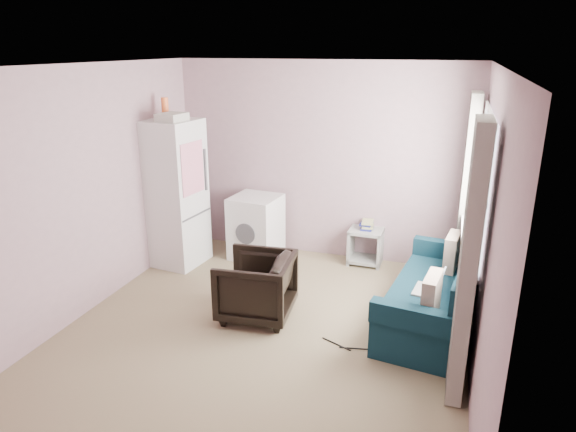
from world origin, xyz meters
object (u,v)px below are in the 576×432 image
Objects in this scene: fridge at (174,193)px; armchair at (256,283)px; washing_machine at (256,226)px; sofa at (441,298)px; side_table at (366,243)px.

armchair is at bearing -27.73° from fridge.
fridge reaches higher than armchair.
sofa is at bearing -18.65° from washing_machine.
fridge is 1.12m from washing_machine.
side_table is at bearing 15.54° from washing_machine.
washing_machine reaches higher than armchair.
side_table is (1.41, 0.24, -0.16)m from washing_machine.
fridge reaches higher than washing_machine.
sofa is (1.80, 0.39, -0.07)m from armchair.
fridge is 2.50m from side_table.
washing_machine is 2.61m from sofa.
washing_machine is at bearing 34.39° from fridge.
sofa is at bearing -4.00° from fridge.
sofa is (0.97, -1.32, 0.03)m from side_table.
sofa reaches higher than armchair.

